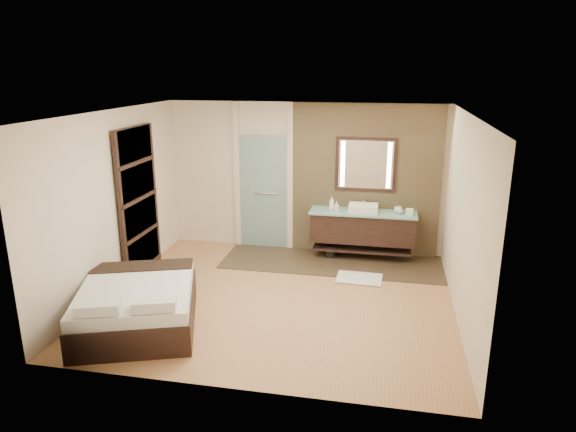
% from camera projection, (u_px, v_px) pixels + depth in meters
% --- Properties ---
extents(floor, '(5.00, 5.00, 0.00)m').
position_uv_depth(floor, '(279.00, 299.00, 7.57)').
color(floor, '#A17043').
rests_on(floor, ground).
extents(tile_strip, '(3.80, 1.30, 0.01)m').
position_uv_depth(tile_strip, '(331.00, 262.00, 8.96)').
color(tile_strip, '#33271C').
rests_on(tile_strip, floor).
extents(stone_wall, '(2.60, 0.08, 2.70)m').
position_uv_depth(stone_wall, '(365.00, 181.00, 9.07)').
color(stone_wall, '#9F855A').
rests_on(stone_wall, floor).
extents(vanity, '(1.85, 0.55, 0.88)m').
position_uv_depth(vanity, '(363.00, 227.00, 9.01)').
color(vanity, black).
rests_on(vanity, stone_wall).
extents(mirror_unit, '(1.06, 0.04, 0.96)m').
position_uv_depth(mirror_unit, '(366.00, 165.00, 8.93)').
color(mirror_unit, black).
rests_on(mirror_unit, stone_wall).
extents(frosted_door, '(1.10, 0.12, 2.70)m').
position_uv_depth(frosted_door, '(264.00, 188.00, 9.46)').
color(frosted_door, silver).
rests_on(frosted_door, floor).
extents(shoji_partition, '(0.06, 1.20, 2.40)m').
position_uv_depth(shoji_partition, '(139.00, 201.00, 8.24)').
color(shoji_partition, black).
rests_on(shoji_partition, floor).
extents(bed, '(1.96, 2.18, 0.70)m').
position_uv_depth(bed, '(137.00, 305.00, 6.71)').
color(bed, black).
rests_on(bed, floor).
extents(bath_mat, '(0.74, 0.53, 0.02)m').
position_uv_depth(bath_mat, '(359.00, 278.00, 8.25)').
color(bath_mat, silver).
rests_on(bath_mat, floor).
extents(waste_bin, '(0.23, 0.23, 0.22)m').
position_uv_depth(waste_bin, '(330.00, 251.00, 9.18)').
color(waste_bin, black).
rests_on(waste_bin, floor).
extents(tissue_box, '(0.13, 0.13, 0.10)m').
position_uv_depth(tissue_box, '(410.00, 212.00, 8.73)').
color(tissue_box, white).
rests_on(tissue_box, vanity).
extents(soap_bottle_a, '(0.12, 0.12, 0.24)m').
position_uv_depth(soap_bottle_a, '(332.00, 203.00, 9.02)').
color(soap_bottle_a, white).
rests_on(soap_bottle_a, vanity).
extents(soap_bottle_b, '(0.10, 0.10, 0.17)m').
position_uv_depth(soap_bottle_b, '(336.00, 206.00, 8.97)').
color(soap_bottle_b, '#B2B2B2').
rests_on(soap_bottle_b, vanity).
extents(soap_bottle_c, '(0.12, 0.12, 0.14)m').
position_uv_depth(soap_bottle_c, '(400.00, 210.00, 8.79)').
color(soap_bottle_c, '#A6D0CC').
rests_on(soap_bottle_c, vanity).
extents(cup, '(0.15, 0.15, 0.10)m').
position_uv_depth(cup, '(398.00, 210.00, 8.84)').
color(cup, white).
rests_on(cup, vanity).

